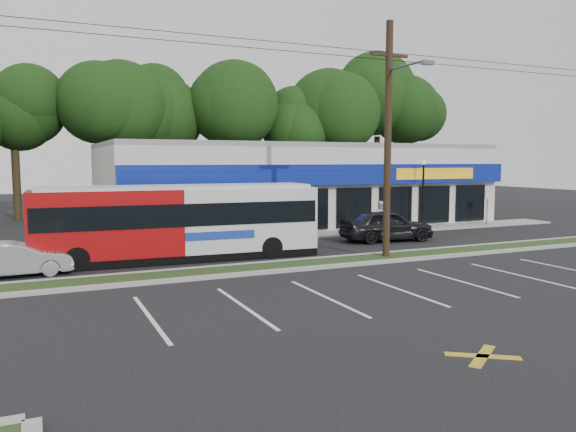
# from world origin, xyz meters

# --- Properties ---
(ground) EXTENTS (120.00, 120.00, 0.00)m
(ground) POSITION_xyz_m (0.00, 0.00, 0.00)
(ground) COLOR black
(ground) RESTS_ON ground
(grass_strip) EXTENTS (40.00, 1.60, 0.12)m
(grass_strip) POSITION_xyz_m (0.00, 1.00, 0.06)
(grass_strip) COLOR #223214
(grass_strip) RESTS_ON ground
(curb_south) EXTENTS (40.00, 0.25, 0.14)m
(curb_south) POSITION_xyz_m (0.00, 0.15, 0.07)
(curb_south) COLOR #9E9E93
(curb_south) RESTS_ON ground
(curb_north) EXTENTS (40.00, 0.25, 0.14)m
(curb_north) POSITION_xyz_m (0.00, 1.85, 0.07)
(curb_north) COLOR #9E9E93
(curb_north) RESTS_ON ground
(sidewalk) EXTENTS (32.00, 2.20, 0.10)m
(sidewalk) POSITION_xyz_m (5.00, 9.00, 0.05)
(sidewalk) COLOR #9E9E93
(sidewalk) RESTS_ON ground
(strip_mall) EXTENTS (25.00, 12.55, 5.30)m
(strip_mall) POSITION_xyz_m (5.50, 15.91, 2.65)
(strip_mall) COLOR beige
(strip_mall) RESTS_ON ground
(utility_pole) EXTENTS (50.00, 2.77, 10.00)m
(utility_pole) POSITION_xyz_m (2.83, 0.93, 5.41)
(utility_pole) COLOR black
(utility_pole) RESTS_ON ground
(lamp_post) EXTENTS (0.30, 0.30, 4.25)m
(lamp_post) POSITION_xyz_m (11.00, 8.80, 2.67)
(lamp_post) COLOR black
(lamp_post) RESTS_ON ground
(sign_post) EXTENTS (0.45, 0.10, 2.23)m
(sign_post) POSITION_xyz_m (16.00, 8.57, 1.56)
(sign_post) COLOR #59595E
(sign_post) RESTS_ON ground
(tree_line) EXTENTS (46.76, 6.76, 11.83)m
(tree_line) POSITION_xyz_m (4.00, 26.00, 8.42)
(tree_line) COLOR black
(tree_line) RESTS_ON ground
(metrobus) EXTENTS (11.95, 3.12, 3.18)m
(metrobus) POSITION_xyz_m (-5.12, 4.50, 1.69)
(metrobus) COLOR #9B0B0E
(metrobus) RESTS_ON ground
(car_dark) EXTENTS (5.10, 2.53, 1.67)m
(car_dark) POSITION_xyz_m (6.11, 5.50, 0.84)
(car_dark) COLOR black
(car_dark) RESTS_ON ground
(car_silver) EXTENTS (3.91, 1.51, 1.27)m
(car_silver) POSITION_xyz_m (-11.41, 3.50, 0.63)
(car_silver) COLOR #9B9EA2
(car_silver) RESTS_ON ground
(pedestrian_a) EXTENTS (0.77, 0.60, 1.86)m
(pedestrian_a) POSITION_xyz_m (2.29, 7.91, 0.93)
(pedestrian_a) COLOR silver
(pedestrian_a) RESTS_ON ground
(pedestrian_b) EXTENTS (1.07, 0.93, 1.87)m
(pedestrian_b) POSITION_xyz_m (7.66, 8.50, 0.93)
(pedestrian_b) COLOR silver
(pedestrian_b) RESTS_ON ground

